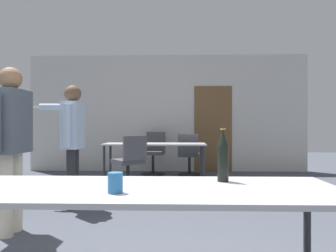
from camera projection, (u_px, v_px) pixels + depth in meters
back_wall at (168, 114)px, 7.93m from camera, size 6.69×0.12×2.80m
conference_table_near at (141, 197)px, 1.91m from camera, size 2.31×0.82×0.75m
conference_table_far at (155, 147)px, 6.51m from camera, size 2.02×0.70×0.75m
person_far_watching at (9, 134)px, 3.34m from camera, size 0.78×0.68×1.70m
person_right_polo at (72, 133)px, 4.37m from camera, size 0.75×0.57×1.64m
office_chair_near_pushed at (130, 164)px, 5.74m from camera, size 0.67×0.68×0.93m
office_chair_mid_tucked at (154, 154)px, 7.39m from camera, size 0.54×0.59×0.95m
office_chair_far_right at (189, 156)px, 7.21m from camera, size 0.52×0.58×0.92m
beer_bottle at (223, 157)px, 2.10m from camera, size 0.07×0.07×0.34m
drink_cup at (115, 183)px, 1.74m from camera, size 0.08×0.08×0.11m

